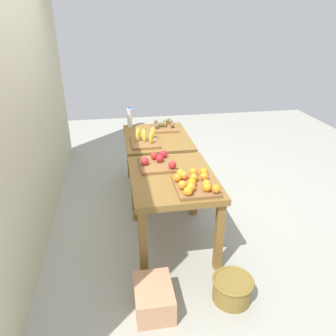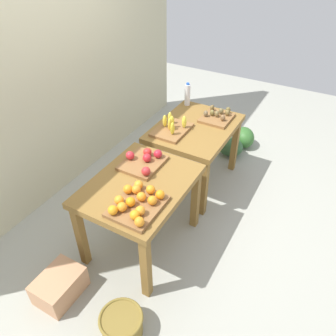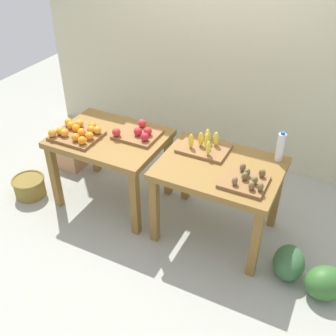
# 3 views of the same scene
# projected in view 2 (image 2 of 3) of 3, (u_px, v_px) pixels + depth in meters

# --- Properties ---
(ground_plane) EXTENTS (8.00, 8.00, 0.00)m
(ground_plane) POSITION_uv_depth(u_px,v_px,m) (170.00, 207.00, 3.70)
(ground_plane) COLOR #A1A295
(back_wall) EXTENTS (4.40, 0.12, 3.00)m
(back_wall) POSITION_uv_depth(u_px,v_px,m) (54.00, 53.00, 3.31)
(back_wall) COLOR beige
(back_wall) RESTS_ON ground_plane
(display_table_left) EXTENTS (1.04, 0.80, 0.76)m
(display_table_left) POSITION_uv_depth(u_px,v_px,m) (140.00, 193.00, 2.91)
(display_table_left) COLOR brown
(display_table_left) RESTS_ON ground_plane
(display_table_right) EXTENTS (1.04, 0.80, 0.76)m
(display_table_right) POSITION_uv_depth(u_px,v_px,m) (195.00, 135.00, 3.69)
(display_table_right) COLOR brown
(display_table_right) RESTS_ON ground_plane
(orange_bin) EXTENTS (0.45, 0.37, 0.11)m
(orange_bin) POSITION_uv_depth(u_px,v_px,m) (137.00, 203.00, 2.58)
(orange_bin) COLOR brown
(orange_bin) RESTS_ON display_table_left
(apple_bin) EXTENTS (0.40, 0.36, 0.11)m
(apple_bin) POSITION_uv_depth(u_px,v_px,m) (144.00, 161.00, 3.04)
(apple_bin) COLOR brown
(apple_bin) RESTS_ON display_table_left
(banana_crate) EXTENTS (0.44, 0.32, 0.17)m
(banana_crate) POSITION_uv_depth(u_px,v_px,m) (172.00, 128.00, 3.51)
(banana_crate) COLOR brown
(banana_crate) RESTS_ON display_table_right
(kiwi_bin) EXTENTS (0.36, 0.32, 0.10)m
(kiwi_bin) POSITION_uv_depth(u_px,v_px,m) (217.00, 116.00, 3.73)
(kiwi_bin) COLOR brown
(kiwi_bin) RESTS_ON display_table_right
(water_bottle) EXTENTS (0.07, 0.07, 0.28)m
(water_bottle) POSITION_uv_depth(u_px,v_px,m) (187.00, 95.00, 3.95)
(water_bottle) COLOR silver
(water_bottle) RESTS_ON display_table_right
(watermelon_pile) EXTENTS (0.68, 0.48, 0.27)m
(watermelon_pile) POSITION_uv_depth(u_px,v_px,m) (238.00, 142.00, 4.53)
(watermelon_pile) COLOR #33682B
(watermelon_pile) RESTS_ON ground_plane
(wicker_basket) EXTENTS (0.34, 0.34, 0.21)m
(wicker_basket) POSITION_uv_depth(u_px,v_px,m) (122.00, 324.00, 2.52)
(wicker_basket) COLOR olive
(wicker_basket) RESTS_ON ground_plane
(cardboard_produce_box) EXTENTS (0.40, 0.30, 0.23)m
(cardboard_produce_box) POSITION_uv_depth(u_px,v_px,m) (60.00, 286.00, 2.78)
(cardboard_produce_box) COLOR tan
(cardboard_produce_box) RESTS_ON ground_plane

